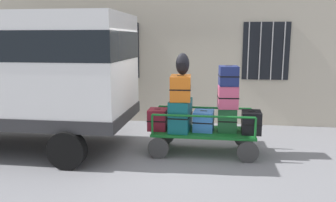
{
  "coord_description": "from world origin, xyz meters",
  "views": [
    {
      "loc": [
        0.89,
        -6.84,
        2.31
      ],
      "look_at": [
        -0.05,
        -0.06,
        1.06
      ],
      "focal_mm": 36.43,
      "sensor_mm": 36.0,
      "label": 1
    }
  ],
  "objects_px": {
    "suitcase_midright_middle": "(228,97)",
    "suitcase_midright_top": "(229,76)",
    "backpack": "(182,64)",
    "suitcase_midleft_middle": "(181,88)",
    "suitcase_left_bottom": "(158,119)",
    "suitcase_midleft_bottom": "(181,115)",
    "suitcase_midright_bottom": "(227,120)",
    "luggage_cart": "(203,135)",
    "van": "(16,68)",
    "suitcase_center_bottom": "(204,121)",
    "suitcase_right_bottom": "(251,122)"
  },
  "relations": [
    {
      "from": "suitcase_midright_middle",
      "to": "suitcase_midright_top",
      "type": "xyz_separation_m",
      "value": [
        0.0,
        0.02,
        0.42
      ]
    },
    {
      "from": "backpack",
      "to": "suitcase_midright_top",
      "type": "bearing_deg",
      "value": -1.69
    },
    {
      "from": "suitcase_midleft_middle",
      "to": "suitcase_midright_middle",
      "type": "relative_size",
      "value": 1.52
    },
    {
      "from": "suitcase_left_bottom",
      "to": "suitcase_midleft_bottom",
      "type": "bearing_deg",
      "value": 1.83
    },
    {
      "from": "suitcase_midright_top",
      "to": "suitcase_midright_bottom",
      "type": "bearing_deg",
      "value": -90.0
    },
    {
      "from": "luggage_cart",
      "to": "suitcase_midright_middle",
      "type": "xyz_separation_m",
      "value": [
        0.47,
        -0.01,
        0.81
      ]
    },
    {
      "from": "suitcase_midleft_middle",
      "to": "van",
      "type": "bearing_deg",
      "value": -177.06
    },
    {
      "from": "van",
      "to": "suitcase_midleft_bottom",
      "type": "distance_m",
      "value": 3.56
    },
    {
      "from": "suitcase_center_bottom",
      "to": "suitcase_midright_middle",
      "type": "height_order",
      "value": "suitcase_midright_middle"
    },
    {
      "from": "van",
      "to": "suitcase_center_bottom",
      "type": "height_order",
      "value": "van"
    },
    {
      "from": "suitcase_midleft_bottom",
      "to": "suitcase_midright_middle",
      "type": "bearing_deg",
      "value": -0.62
    },
    {
      "from": "suitcase_left_bottom",
      "to": "backpack",
      "type": "relative_size",
      "value": 1.0
    },
    {
      "from": "suitcase_midleft_middle",
      "to": "backpack",
      "type": "xyz_separation_m",
      "value": [
        0.03,
        0.07,
        0.47
      ]
    },
    {
      "from": "suitcase_center_bottom",
      "to": "suitcase_midright_bottom",
      "type": "height_order",
      "value": "suitcase_midright_bottom"
    },
    {
      "from": "van",
      "to": "suitcase_left_bottom",
      "type": "distance_m",
      "value": 3.14
    },
    {
      "from": "suitcase_midright_bottom",
      "to": "suitcase_right_bottom",
      "type": "distance_m",
      "value": 0.47
    },
    {
      "from": "luggage_cart",
      "to": "suitcase_right_bottom",
      "type": "distance_m",
      "value": 1.0
    },
    {
      "from": "suitcase_center_bottom",
      "to": "suitcase_midright_bottom",
      "type": "distance_m",
      "value": 0.48
    },
    {
      "from": "luggage_cart",
      "to": "suitcase_midright_bottom",
      "type": "xyz_separation_m",
      "value": [
        0.47,
        -0.0,
        0.34
      ]
    },
    {
      "from": "suitcase_left_bottom",
      "to": "suitcase_midright_middle",
      "type": "relative_size",
      "value": 0.97
    },
    {
      "from": "suitcase_center_bottom",
      "to": "backpack",
      "type": "height_order",
      "value": "backpack"
    },
    {
      "from": "suitcase_left_bottom",
      "to": "suitcase_midleft_middle",
      "type": "relative_size",
      "value": 0.64
    },
    {
      "from": "luggage_cart",
      "to": "backpack",
      "type": "height_order",
      "value": "backpack"
    },
    {
      "from": "van",
      "to": "suitcase_midleft_bottom",
      "type": "xyz_separation_m",
      "value": [
        3.43,
        0.2,
        -0.95
      ]
    },
    {
      "from": "suitcase_midleft_middle",
      "to": "backpack",
      "type": "distance_m",
      "value": 0.48
    },
    {
      "from": "luggage_cart",
      "to": "suitcase_left_bottom",
      "type": "distance_m",
      "value": 0.99
    },
    {
      "from": "backpack",
      "to": "suitcase_midright_bottom",
      "type": "bearing_deg",
      "value": -2.65
    },
    {
      "from": "suitcase_midleft_bottom",
      "to": "backpack",
      "type": "height_order",
      "value": "backpack"
    },
    {
      "from": "suitcase_midright_bottom",
      "to": "backpack",
      "type": "distance_m",
      "value": 1.44
    },
    {
      "from": "suitcase_midright_middle",
      "to": "suitcase_right_bottom",
      "type": "bearing_deg",
      "value": -2.53
    },
    {
      "from": "suitcase_left_bottom",
      "to": "suitcase_midleft_middle",
      "type": "bearing_deg",
      "value": -1.26
    },
    {
      "from": "suitcase_left_bottom",
      "to": "suitcase_midleft_middle",
      "type": "distance_m",
      "value": 0.82
    },
    {
      "from": "suitcase_midleft_bottom",
      "to": "suitcase_midright_bottom",
      "type": "height_order",
      "value": "suitcase_midleft_bottom"
    },
    {
      "from": "van",
      "to": "backpack",
      "type": "distance_m",
      "value": 3.47
    },
    {
      "from": "van",
      "to": "suitcase_midleft_middle",
      "type": "height_order",
      "value": "van"
    },
    {
      "from": "suitcase_left_bottom",
      "to": "suitcase_right_bottom",
      "type": "xyz_separation_m",
      "value": [
        1.89,
        -0.02,
        0.01
      ]
    },
    {
      "from": "suitcase_midright_top",
      "to": "backpack",
      "type": "height_order",
      "value": "backpack"
    },
    {
      "from": "suitcase_midleft_bottom",
      "to": "suitcase_midright_top",
      "type": "height_order",
      "value": "suitcase_midright_top"
    },
    {
      "from": "suitcase_left_bottom",
      "to": "suitcase_midleft_middle",
      "type": "xyz_separation_m",
      "value": [
        0.47,
        -0.01,
        0.67
      ]
    },
    {
      "from": "suitcase_midleft_bottom",
      "to": "suitcase_midright_middle",
      "type": "xyz_separation_m",
      "value": [
        0.95,
        -0.01,
        0.4
      ]
    },
    {
      "from": "suitcase_midleft_bottom",
      "to": "suitcase_midright_bottom",
      "type": "xyz_separation_m",
      "value": [
        0.95,
        -0.0,
        -0.07
      ]
    },
    {
      "from": "van",
      "to": "suitcase_midright_top",
      "type": "xyz_separation_m",
      "value": [
        4.37,
        0.22,
        -0.13
      ]
    },
    {
      "from": "suitcase_midleft_middle",
      "to": "suitcase_right_bottom",
      "type": "xyz_separation_m",
      "value": [
        1.42,
        -0.01,
        -0.66
      ]
    },
    {
      "from": "suitcase_midright_bottom",
      "to": "backpack",
      "type": "height_order",
      "value": "backpack"
    },
    {
      "from": "suitcase_midleft_middle",
      "to": "suitcase_center_bottom",
      "type": "relative_size",
      "value": 1.35
    },
    {
      "from": "suitcase_left_bottom",
      "to": "suitcase_midright_middle",
      "type": "height_order",
      "value": "suitcase_midright_middle"
    },
    {
      "from": "suitcase_left_bottom",
      "to": "suitcase_midright_middle",
      "type": "bearing_deg",
      "value": 0.19
    },
    {
      "from": "suitcase_left_bottom",
      "to": "suitcase_center_bottom",
      "type": "xyz_separation_m",
      "value": [
        0.95,
        0.05,
        -0.01
      ]
    },
    {
      "from": "suitcase_left_bottom",
      "to": "suitcase_midleft_bottom",
      "type": "relative_size",
      "value": 0.56
    },
    {
      "from": "suitcase_center_bottom",
      "to": "van",
      "type": "bearing_deg",
      "value": -176.55
    }
  ]
}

